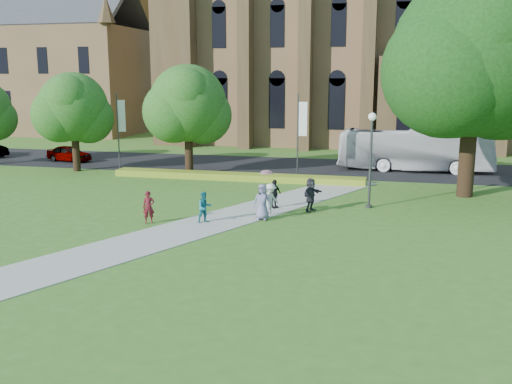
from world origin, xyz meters
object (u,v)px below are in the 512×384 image
(streetlamp, at_px, (371,149))
(tour_coach, at_px, (415,150))
(large_tree, at_px, (475,55))
(car_0, at_px, (69,153))
(pedestrian_0, at_px, (149,207))

(streetlamp, bearing_deg, tour_coach, 78.59)
(large_tree, relative_size, tour_coach, 1.14)
(streetlamp, distance_m, car_0, 28.45)
(car_0, bearing_deg, streetlamp, -102.10)
(tour_coach, xyz_separation_m, car_0, (-28.53, -1.86, -0.92))
(streetlamp, relative_size, large_tree, 0.40)
(streetlamp, xyz_separation_m, tour_coach, (2.75, 13.63, -1.67))
(car_0, distance_m, pedestrian_0, 23.63)
(streetlamp, xyz_separation_m, car_0, (-25.77, 11.77, -2.59))
(streetlamp, xyz_separation_m, pedestrian_0, (-10.38, -6.16, -2.46))
(large_tree, distance_m, car_0, 33.01)
(large_tree, xyz_separation_m, tour_coach, (-2.75, 9.13, -6.73))
(large_tree, height_order, pedestrian_0, large_tree)
(streetlamp, bearing_deg, large_tree, 39.29)
(tour_coach, bearing_deg, car_0, 94.45)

